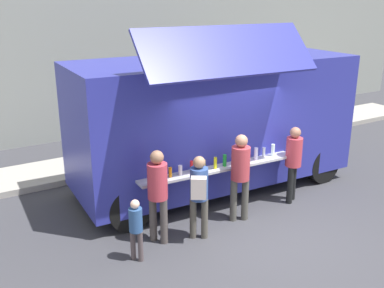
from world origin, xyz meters
TOP-DOWN VIEW (x-y plane):
  - ground_plane at (0.00, 0.00)m, footprint 60.00×60.00m
  - curb_strip at (-3.58, 5.01)m, footprint 28.00×1.60m
  - building_behind at (-2.58, 8.91)m, footprint 32.00×2.40m
  - food_truck_main at (0.42, 2.39)m, footprint 6.40×3.31m
  - trash_bin at (4.66, 4.71)m, footprint 0.60×0.60m
  - customer_front_ordering at (-0.05, 0.74)m, footprint 0.36×0.36m
  - customer_mid_with_backpack at (-1.13, 0.52)m, footprint 0.46×0.52m
  - customer_rear_waiting at (-1.81, 0.81)m, footprint 0.36×0.36m
  - customer_extra_browsing at (1.45, 0.86)m, footprint 0.34×0.34m
  - child_near_queue at (-2.40, 0.46)m, footprint 0.23×0.23m

SIDE VIEW (x-z plane):
  - ground_plane at x=0.00m, z-range 0.00..0.00m
  - curb_strip at x=-3.58m, z-range 0.00..0.15m
  - trash_bin at x=4.66m, z-range 0.00..0.91m
  - child_near_queue at x=-2.40m, z-range 0.11..1.23m
  - customer_mid_with_backpack at x=-1.13m, z-range 0.18..1.79m
  - customer_extra_browsing at x=1.45m, z-range 0.16..1.85m
  - customer_rear_waiting at x=-1.81m, z-range 0.17..1.94m
  - customer_front_ordering at x=-0.05m, z-range 0.17..1.97m
  - food_truck_main at x=0.42m, z-range -0.25..3.53m
  - building_behind at x=-2.58m, z-range 0.00..7.18m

